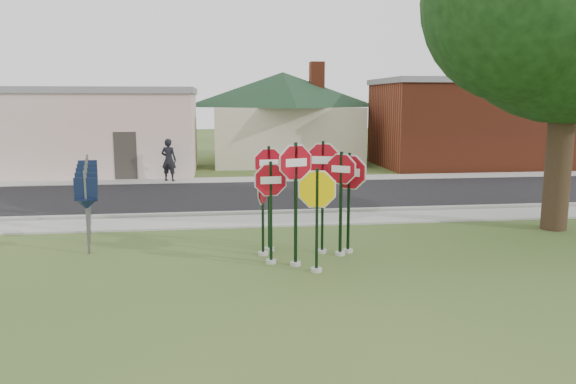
{
  "coord_description": "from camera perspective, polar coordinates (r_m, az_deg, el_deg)",
  "views": [
    {
      "loc": [
        -1.96,
        -10.93,
        3.63
      ],
      "look_at": [
        -0.29,
        2.0,
        1.47
      ],
      "focal_mm": 35.0,
      "sensor_mm": 36.0,
      "label": 1
    }
  ],
  "objects": [
    {
      "name": "sidewalk_far",
      "position": [
        25.56,
        -2.9,
        1.27
      ],
      "size": [
        60.0,
        1.6,
        0.06
      ],
      "primitive_type": "cube",
      "color": "gray",
      "rests_on": "ground"
    },
    {
      "name": "stop_sign_yellow",
      "position": [
        11.75,
        2.96,
        -1.46
      ],
      "size": [
        1.11,
        0.24,
        2.34
      ],
      "color": "#A7A59B",
      "rests_on": "ground"
    },
    {
      "name": "stop_sign_far_right",
      "position": [
        13.3,
        6.21,
        0.43
      ],
      "size": [
        0.99,
        0.62,
        2.52
      ],
      "color": "#A7A59B",
      "rests_on": "ground"
    },
    {
      "name": "stop_sign_right",
      "position": [
        13.04,
        5.4,
        0.21
      ],
      "size": [
        0.82,
        0.58,
        2.55
      ],
      "color": "#A7A59B",
      "rests_on": "ground"
    },
    {
      "name": "stop_sign_center",
      "position": [
        12.13,
        0.79,
        0.65
      ],
      "size": [
        1.03,
        0.35,
        2.83
      ],
      "color": "#A7A59B",
      "rests_on": "ground"
    },
    {
      "name": "building_brick",
      "position": [
        32.6,
        18.12,
        6.76
      ],
      "size": [
        10.2,
        6.2,
        4.75
      ],
      "color": "maroon",
      "rests_on": "ground"
    },
    {
      "name": "pedestrian",
      "position": [
        25.37,
        -12.02,
        3.22
      ],
      "size": [
        0.79,
        0.65,
        1.88
      ],
      "primitive_type": "imported",
      "rotation": [
        0.0,
        0.0,
        2.8
      ],
      "color": "black",
      "rests_on": "sidewalk_far"
    },
    {
      "name": "road",
      "position": [
        21.33,
        -1.99,
        -0.37
      ],
      "size": [
        60.0,
        7.0,
        0.04
      ],
      "primitive_type": "cube",
      "color": "black",
      "rests_on": "ground"
    },
    {
      "name": "building_house",
      "position": [
        33.17,
        -0.51,
        9.41
      ],
      "size": [
        11.6,
        11.6,
        6.2
      ],
      "color": "beige",
      "rests_on": "ground"
    },
    {
      "name": "building_stucco",
      "position": [
        29.81,
        -21.13,
        5.91
      ],
      "size": [
        12.2,
        6.2,
        4.2
      ],
      "color": "silver",
      "rests_on": "ground"
    },
    {
      "name": "bg_tree_right",
      "position": [
        44.07,
        26.09,
        10.98
      ],
      "size": [
        5.6,
        5.6,
        8.4
      ],
      "color": "black",
      "rests_on": "ground"
    },
    {
      "name": "ground",
      "position": [
        11.68,
        2.7,
        -8.72
      ],
      "size": [
        120.0,
        120.0,
        0.0
      ],
      "primitive_type": "plane",
      "color": "#314E1D",
      "rests_on": "ground"
    },
    {
      "name": "stop_sign_left",
      "position": [
        12.35,
        -1.77,
        -0.75
      ],
      "size": [
        1.01,
        0.24,
        2.39
      ],
      "color": "#A7A59B",
      "rests_on": "ground"
    },
    {
      "name": "stop_sign_back_left",
      "position": [
        13.36,
        -1.95,
        0.74
      ],
      "size": [
        0.98,
        0.24,
        2.64
      ],
      "color": "#A7A59B",
      "rests_on": "ground"
    },
    {
      "name": "stop_sign_far_left",
      "position": [
        13.04,
        -2.58,
        -0.82
      ],
      "size": [
        0.37,
        1.08,
        2.19
      ],
      "color": "#A7A59B",
      "rests_on": "ground"
    },
    {
      "name": "stop_sign_back_right",
      "position": [
        13.17,
        3.55,
        1.23
      ],
      "size": [
        1.07,
        0.32,
        2.79
      ],
      "color": "#A7A59B",
      "rests_on": "ground"
    },
    {
      "name": "route_sign_row",
      "position": [
        15.99,
        -19.7,
        0.18
      ],
      "size": [
        1.43,
        4.63,
        2.0
      ],
      "color": "#59595E",
      "rests_on": "ground"
    },
    {
      "name": "sidewalk_near",
      "position": [
        16.93,
        -0.55,
        -2.89
      ],
      "size": [
        60.0,
        1.6,
        0.06
      ],
      "primitive_type": "cube",
      "color": "gray",
      "rests_on": "ground"
    },
    {
      "name": "curb",
      "position": [
        17.9,
        -0.93,
        -2.09
      ],
      "size": [
        60.0,
        0.2,
        0.14
      ],
      "primitive_type": "cube",
      "color": "gray",
      "rests_on": "ground"
    }
  ]
}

